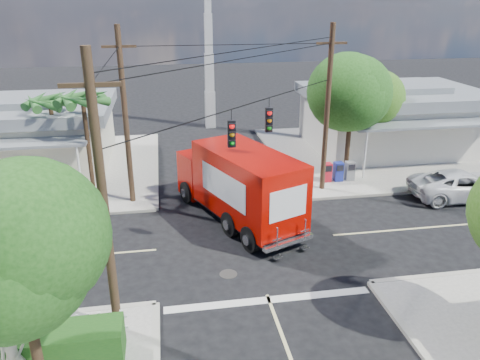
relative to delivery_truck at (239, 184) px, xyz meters
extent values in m
plane|color=black|center=(0.01, -2.34, -1.85)|extent=(120.00, 120.00, 0.00)
cube|color=gray|center=(11.01, 8.66, -1.78)|extent=(14.00, 14.00, 0.14)
cube|color=#ADA89A|center=(4.01, 8.66, -1.78)|extent=(0.25, 14.00, 0.14)
cube|color=#ADA89A|center=(11.01, 1.66, -1.78)|extent=(14.00, 0.25, 0.14)
cube|color=gray|center=(-10.99, 8.66, -1.78)|extent=(14.00, 14.00, 0.14)
cube|color=#ADA89A|center=(-3.99, 8.66, -1.78)|extent=(0.25, 14.00, 0.14)
cube|color=#ADA89A|center=(-10.99, 1.66, -1.78)|extent=(14.00, 0.25, 0.14)
cube|color=beige|center=(0.01, 7.66, -1.85)|extent=(0.12, 12.00, 0.01)
cube|color=beige|center=(10.01, -2.34, -1.85)|extent=(12.00, 0.12, 0.01)
cube|color=beige|center=(-9.99, -2.34, -1.85)|extent=(12.00, 0.12, 0.01)
cube|color=silver|center=(0.01, -6.64, -1.85)|extent=(7.50, 0.40, 0.01)
cube|color=beige|center=(12.51, 9.66, -0.01)|extent=(11.00, 8.00, 3.40)
cube|color=gray|center=(12.51, 9.66, 2.04)|extent=(11.80, 8.80, 0.70)
cube|color=gray|center=(12.51, 9.66, 2.54)|extent=(6.05, 4.40, 0.50)
cube|color=gray|center=(12.51, 4.76, 1.19)|extent=(9.90, 1.80, 0.15)
cylinder|color=silver|center=(8.11, 3.96, -0.26)|extent=(0.12, 0.12, 2.90)
cube|color=beige|center=(-11.99, 10.16, -0.11)|extent=(10.00, 8.00, 3.20)
cube|color=gray|center=(-11.99, 10.16, 1.84)|extent=(10.80, 8.80, 0.70)
cube|color=gray|center=(-11.99, 10.16, 2.34)|extent=(5.50, 4.40, 0.50)
cube|color=gray|center=(-11.99, 5.26, 0.99)|extent=(9.00, 1.80, 0.15)
cylinder|color=silver|center=(-7.99, 4.46, -0.36)|extent=(0.12, 0.12, 2.70)
cube|color=silver|center=(0.51, 17.66, -0.35)|extent=(0.80, 0.80, 3.00)
cube|color=silver|center=(0.51, 17.66, 2.65)|extent=(0.70, 0.70, 3.00)
cube|color=silver|center=(0.51, 17.66, 5.65)|extent=(0.60, 0.60, 3.00)
cylinder|color=#422D1C|center=(-6.99, -9.84, 0.14)|extent=(0.28, 0.28, 3.71)
sphere|color=#1C4B14|center=(-6.99, -9.84, 2.46)|extent=(3.71, 3.71, 3.71)
sphere|color=#1C4B14|center=(-7.39, -9.64, 2.70)|extent=(3.02, 3.02, 3.02)
sphere|color=#1C4B14|center=(-6.64, -10.14, 2.35)|extent=(3.25, 3.25, 3.25)
cylinder|color=#422D1C|center=(7.21, 4.46, 0.34)|extent=(0.28, 0.28, 4.10)
sphere|color=#1C4B14|center=(7.21, 4.46, 2.90)|extent=(4.10, 4.10, 4.10)
sphere|color=#1C4B14|center=(6.81, 4.66, 3.15)|extent=(3.33, 3.33, 3.33)
sphere|color=#1C4B14|center=(7.56, 4.16, 2.77)|extent=(3.58, 3.58, 3.58)
cylinder|color=#422D1C|center=(9.81, 6.66, 0.08)|extent=(0.28, 0.28, 3.58)
sphere|color=#306714|center=(9.81, 6.66, 2.32)|extent=(3.58, 3.58, 3.58)
sphere|color=#306714|center=(9.41, 6.86, 2.54)|extent=(2.91, 2.91, 2.91)
sphere|color=#306714|center=(10.16, 6.36, 2.21)|extent=(3.14, 3.14, 3.14)
cylinder|color=#422D1C|center=(-7.49, 5.16, 0.79)|extent=(0.24, 0.24, 5.00)
cone|color=#2F6D2B|center=(-6.59, 5.16, 3.39)|extent=(0.50, 2.06, 0.98)
cone|color=#2F6D2B|center=(-6.93, 5.86, 3.39)|extent=(1.92, 1.68, 0.98)
cone|color=#2F6D2B|center=(-7.69, 6.03, 3.39)|extent=(2.12, 0.95, 0.98)
cone|color=#2F6D2B|center=(-8.30, 5.55, 3.39)|extent=(1.34, 2.07, 0.98)
cone|color=#2F6D2B|center=(-8.30, 4.77, 3.39)|extent=(1.34, 2.07, 0.98)
cone|color=#2F6D2B|center=(-7.69, 4.28, 3.39)|extent=(2.12, 0.95, 0.98)
cone|color=#2F6D2B|center=(-6.93, 4.45, 3.39)|extent=(1.92, 1.68, 0.98)
cylinder|color=#422D1C|center=(-9.49, 6.66, 0.59)|extent=(0.24, 0.24, 4.60)
cone|color=#2F6D2B|center=(-8.59, 6.66, 2.99)|extent=(0.50, 2.06, 0.98)
cone|color=#2F6D2B|center=(-8.93, 7.36, 2.99)|extent=(1.92, 1.68, 0.98)
cone|color=#2F6D2B|center=(-9.69, 7.53, 2.99)|extent=(2.12, 0.95, 0.98)
cone|color=#2F6D2B|center=(-10.30, 7.05, 2.99)|extent=(1.34, 2.07, 0.98)
cone|color=#2F6D2B|center=(-10.30, 6.27, 2.99)|extent=(1.34, 2.07, 0.98)
cone|color=#2F6D2B|center=(-9.69, 5.78, 2.99)|extent=(2.12, 0.95, 0.98)
cone|color=#2F6D2B|center=(-8.93, 5.95, 2.99)|extent=(1.92, 1.68, 0.98)
cylinder|color=#473321|center=(-5.19, -7.54, 2.65)|extent=(0.28, 0.28, 9.00)
cube|color=#473321|center=(-5.19, -7.54, 6.15)|extent=(1.60, 0.12, 0.12)
cylinder|color=#473321|center=(5.21, 2.86, 2.65)|extent=(0.28, 0.28, 9.00)
cube|color=#473321|center=(5.21, 2.86, 6.15)|extent=(1.60, 0.12, 0.12)
cylinder|color=#473321|center=(-5.19, 2.86, 2.65)|extent=(0.28, 0.28, 9.00)
cube|color=#473321|center=(-5.19, 2.86, 6.15)|extent=(1.60, 0.12, 0.12)
cylinder|color=black|center=(0.01, -2.34, 4.35)|extent=(10.43, 10.43, 0.04)
cube|color=black|center=(-0.79, -3.14, 3.40)|extent=(0.30, 0.24, 1.05)
sphere|color=red|center=(-0.79, -3.28, 3.73)|extent=(0.20, 0.20, 0.20)
cube|color=black|center=(1.11, -1.24, 3.40)|extent=(0.30, 0.24, 1.05)
sphere|color=red|center=(1.11, -1.38, 3.73)|extent=(0.20, 0.20, 0.20)
cube|color=silver|center=(-7.79, -7.94, -1.36)|extent=(5.94, 0.05, 0.08)
cube|color=silver|center=(-7.79, -7.94, -0.96)|extent=(5.94, 0.05, 0.08)
cube|color=silver|center=(-4.99, -7.94, -1.21)|extent=(0.09, 0.06, 1.00)
cube|color=#184815|center=(-7.99, -8.74, -1.16)|extent=(6.20, 1.20, 1.10)
cube|color=red|center=(5.81, 3.86, -1.16)|extent=(0.50, 0.50, 1.10)
cube|color=navy|center=(6.51, 3.86, -1.16)|extent=(0.50, 0.50, 1.10)
cube|color=slate|center=(7.21, 3.86, -1.16)|extent=(0.50, 0.50, 1.10)
cube|color=black|center=(-0.06, 0.15, -1.28)|extent=(5.35, 8.42, 0.26)
cube|color=#B30901|center=(-1.29, 3.08, -0.45)|extent=(2.99, 2.60, 2.29)
cube|color=black|center=(-1.57, 3.76, -0.03)|extent=(2.12, 1.09, 0.99)
cube|color=silver|center=(-1.65, 3.95, -1.18)|extent=(2.26, 1.04, 0.36)
cube|color=#B30901|center=(0.30, -0.71, 0.28)|extent=(4.74, 6.58, 3.02)
cube|color=white|center=(1.52, -0.20, 0.44)|extent=(1.47, 3.47, 1.35)
cube|color=white|center=(-0.92, -1.22, 0.44)|extent=(1.47, 3.47, 1.35)
cube|color=white|center=(1.47, -3.52, 0.44)|extent=(1.74, 0.74, 1.35)
cube|color=silver|center=(1.53, -3.64, -1.28)|extent=(2.41, 1.21, 0.19)
cube|color=silver|center=(0.91, -4.05, -0.86)|extent=(0.46, 0.24, 1.04)
cube|color=silver|center=(2.25, -3.49, -0.86)|extent=(0.46, 0.24, 1.04)
cylinder|color=black|center=(-2.34, 2.48, -1.28)|extent=(0.75, 1.19, 1.15)
cylinder|color=black|center=(-0.13, 3.40, -1.28)|extent=(0.75, 1.19, 1.15)
cylinder|color=black|center=(0.00, -3.10, -1.28)|extent=(0.75, 1.19, 1.15)
cylinder|color=black|center=(2.21, -2.17, -1.28)|extent=(0.75, 1.19, 1.15)
imported|color=silver|center=(12.23, 0.60, -1.09)|extent=(5.58, 2.73, 1.53)
imported|color=beige|center=(-7.73, -9.48, -0.76)|extent=(0.83, 0.76, 1.90)
camera|label=1|loc=(-3.34, -20.34, 8.29)|focal=35.00mm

